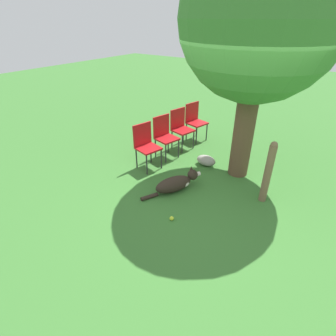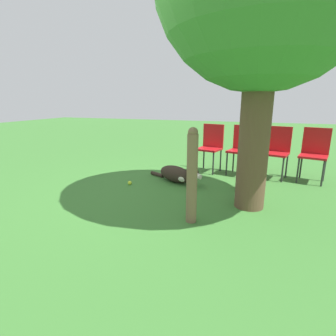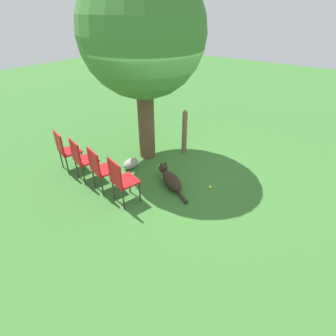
# 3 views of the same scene
# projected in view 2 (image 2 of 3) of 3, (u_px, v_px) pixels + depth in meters

# --- Properties ---
(ground_plane) EXTENTS (30.00, 30.00, 0.00)m
(ground_plane) POSITION_uv_depth(u_px,v_px,m) (179.00, 196.00, 3.97)
(ground_plane) COLOR #38702D
(dog) EXTENTS (0.64, 1.13, 0.39)m
(dog) POSITION_uv_depth(u_px,v_px,m) (178.00, 174.00, 4.60)
(dog) COLOR #2D231C
(dog) RESTS_ON ground_plane
(fence_post) EXTENTS (0.13, 0.13, 1.13)m
(fence_post) POSITION_uv_depth(u_px,v_px,m) (192.00, 176.00, 3.01)
(fence_post) COLOR brown
(fence_post) RESTS_ON ground_plane
(red_chair_0) EXTENTS (0.52, 0.53, 0.95)m
(red_chair_0) POSITION_uv_depth(u_px,v_px,m) (211.00, 144.00, 5.30)
(red_chair_0) COLOR #B21419
(red_chair_0) RESTS_ON ground_plane
(red_chair_1) EXTENTS (0.52, 0.53, 0.95)m
(red_chair_1) POSITION_uv_depth(u_px,v_px,m) (242.00, 146.00, 5.07)
(red_chair_1) COLOR #B21419
(red_chair_1) RESTS_ON ground_plane
(red_chair_2) EXTENTS (0.52, 0.53, 0.95)m
(red_chair_2) POSITION_uv_depth(u_px,v_px,m) (277.00, 149.00, 4.84)
(red_chair_2) COLOR #B21419
(red_chair_2) RESTS_ON ground_plane
(red_chair_3) EXTENTS (0.52, 0.53, 0.95)m
(red_chair_3) POSITION_uv_depth(u_px,v_px,m) (314.00, 151.00, 4.61)
(red_chair_3) COLOR #B21419
(red_chair_3) RESTS_ON ground_plane
(tennis_ball) EXTENTS (0.07, 0.07, 0.07)m
(tennis_ball) POSITION_uv_depth(u_px,v_px,m) (130.00, 183.00, 4.50)
(tennis_ball) COLOR #CCE033
(tennis_ball) RESTS_ON ground_plane
(garden_rock) EXTENTS (0.43, 0.26, 0.22)m
(garden_rock) POSITION_uv_depth(u_px,v_px,m) (246.00, 183.00, 4.22)
(garden_rock) COLOR gray
(garden_rock) RESTS_ON ground_plane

